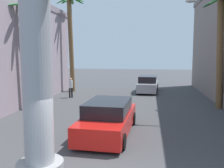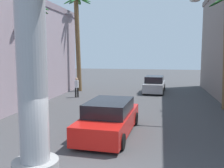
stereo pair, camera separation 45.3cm
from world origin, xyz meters
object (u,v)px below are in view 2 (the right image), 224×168
car_lead (109,118)px  palm_tree_mid_left (31,40)px  car_far (154,85)px  palm_tree_far_left (78,37)px  pedestrian_far_left (77,86)px

car_lead → palm_tree_mid_left: (-6.09, 4.20, 3.87)m
car_far → palm_tree_mid_left: (-7.78, -8.96, 3.87)m
palm_tree_far_left → palm_tree_mid_left: (-0.38, -8.29, -0.71)m
palm_tree_far_left → palm_tree_mid_left: size_ratio=1.30×
palm_tree_far_left → palm_tree_mid_left: palm_tree_far_left is taller
car_lead → palm_tree_far_left: palm_tree_far_left is taller
palm_tree_mid_left → pedestrian_far_left: 6.18m
car_far → pedestrian_far_left: size_ratio=2.71×
car_far → pedestrian_far_left: (-6.39, -4.15, 0.24)m
car_lead → palm_tree_mid_left: size_ratio=0.74×
car_lead → car_far: 13.26m
car_far → palm_tree_far_left: bearing=-174.8°
car_lead → palm_tree_far_left: size_ratio=0.57×
palm_tree_far_left → palm_tree_mid_left: bearing=-92.6°
car_lead → pedestrian_far_left: 10.16m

